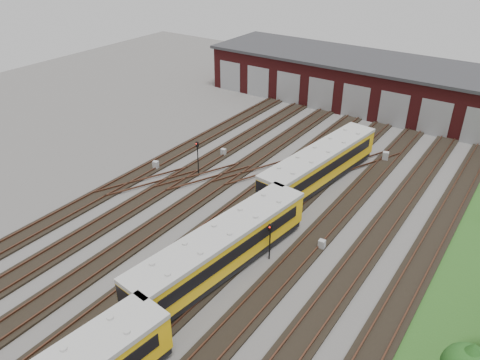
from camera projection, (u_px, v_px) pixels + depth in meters
The scene contains 13 objects.
ground at pixel (206, 258), 36.33m from camera, with size 120.00×120.00×0.00m, color #4E4B48.
track_network at pixel (208, 252), 36.78m from camera, with size 30.40×70.00×0.33m.
maintenance_shed at pixel (387, 85), 63.45m from camera, with size 51.00×12.50×6.35m.
metro_train at pixel (222, 249), 34.00m from camera, with size 4.83×48.51×3.36m.
signal_mast_0 at pixel (198, 154), 46.84m from camera, with size 0.31×0.29×3.74m.
signal_mast_1 at pixel (256, 205), 39.01m from camera, with size 0.29×0.27×3.32m.
signal_mast_2 at pixel (306, 181), 42.69m from camera, with size 0.30×0.29×3.18m.
signal_mast_3 at pixel (270, 237), 35.18m from camera, with size 0.28×0.26×3.22m.
relay_cabinet_0 at pixel (156, 165), 48.89m from camera, with size 0.56×0.46×0.93m, color #A2A4A7.
relay_cabinet_1 at pixel (223, 152), 51.65m from camera, with size 0.52×0.43×0.86m, color #A2A4A7.
relay_cabinet_2 at pixel (182, 265), 34.88m from camera, with size 0.54×0.45×0.90m, color #A2A4A7.
relay_cabinet_3 at pixel (385, 156), 50.57m from camera, with size 0.63×0.53×1.06m, color #A2A4A7.
relay_cabinet_4 at pixel (322, 245), 37.07m from camera, with size 0.51×0.43×0.86m, color #A2A4A7.
Camera 1 is at (18.52, -22.11, 23.06)m, focal length 35.00 mm.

